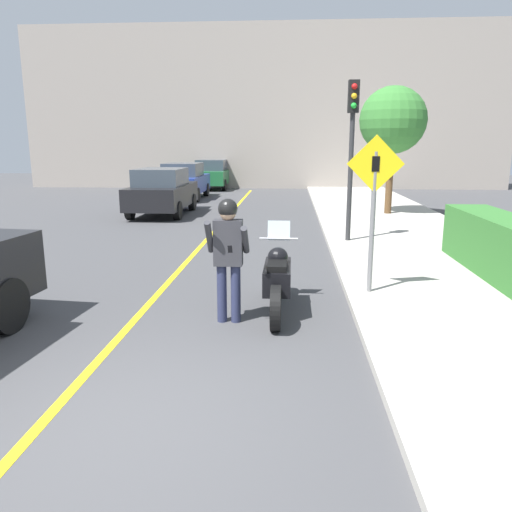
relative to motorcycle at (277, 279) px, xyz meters
name	(u,v)px	position (x,y,z in m)	size (l,w,h in m)	color
ground_plane	(108,422)	(-1.47, -3.29, -0.51)	(80.00, 80.00, 0.00)	#424244
sidewalk_curb	(482,298)	(3.33, 0.71, -0.45)	(4.40, 44.00, 0.12)	#ADA89E
road_center_line	(182,266)	(-2.07, 2.71, -0.51)	(0.12, 36.00, 0.01)	yellow
building_backdrop	(264,108)	(-1.47, 22.71, 4.08)	(28.00, 1.20, 9.18)	gray
motorcycle	(277,279)	(0.00, 0.00, 0.00)	(0.62, 2.28, 1.30)	black
person_biker	(228,247)	(-0.68, -0.54, 0.59)	(0.59, 0.48, 1.78)	#282D4C
crossing_sign	(374,199)	(1.51, 0.77, 1.14)	(0.91, 0.08, 2.55)	slate
traffic_light	(352,132)	(1.66, 5.36, 2.31)	(0.26, 0.30, 3.91)	#2D2D30
street_tree	(393,121)	(3.65, 10.69, 2.81)	(2.30, 2.30, 4.37)	brown
parked_car_black	(162,191)	(-4.49, 10.59, 0.35)	(1.88, 4.20, 1.68)	black
parked_car_blue	(184,181)	(-4.86, 16.08, 0.35)	(1.88, 4.20, 1.68)	black
parked_car_green	(213,174)	(-4.37, 21.64, 0.35)	(1.88, 4.20, 1.68)	black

